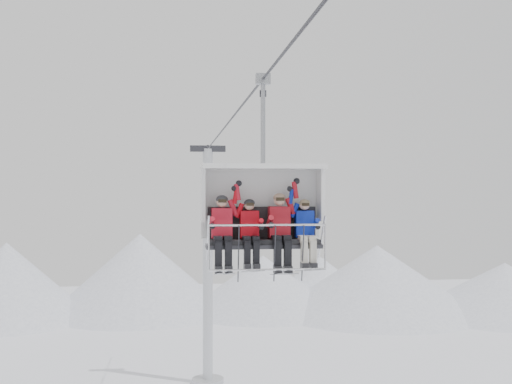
{
  "coord_description": "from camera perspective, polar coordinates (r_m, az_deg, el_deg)",
  "views": [
    {
      "loc": [
        -1.78,
        -14.26,
        11.03
      ],
      "look_at": [
        0.0,
        0.0,
        10.96
      ],
      "focal_mm": 45.0,
      "sensor_mm": 36.0,
      "label": 1
    }
  ],
  "objects": [
    {
      "name": "lift_tower_right",
      "position": [
        36.69,
        -4.31,
        -7.95
      ],
      "size": [
        2.0,
        1.8,
        13.48
      ],
      "color": "#BABDC2",
      "rests_on": "ground"
    },
    {
      "name": "skier_far_right",
      "position": [
        13.21,
        4.42,
        -3.44
      ],
      "size": [
        0.37,
        1.69,
        1.51
      ],
      "color": "#0D249F",
      "rests_on": "chairlift_carrier"
    },
    {
      "name": "haul_cable",
      "position": [
        14.55,
        0.0,
        9.25
      ],
      "size": [
        0.06,
        50.0,
        0.06
      ],
      "primitive_type": "cylinder",
      "rotation": [
        1.57,
        0.0,
        0.0
      ],
      "color": "#2F2F34",
      "rests_on": "lift_tower_left"
    },
    {
      "name": "skier_center_right",
      "position": [
        13.13,
        2.15,
        -3.21
      ],
      "size": [
        0.43,
        1.69,
        1.7
      ],
      "color": "#A3141F",
      "rests_on": "chairlift_carrier"
    },
    {
      "name": "skier_far_left",
      "position": [
        12.99,
        -3.02,
        -3.32
      ],
      "size": [
        0.41,
        1.69,
        1.64
      ],
      "color": "red",
      "rests_on": "chairlift_carrier"
    },
    {
      "name": "chairlift_carrier",
      "position": [
        13.36,
        0.55,
        -1.12
      ],
      "size": [
        2.52,
        1.17,
        3.98
      ],
      "color": "black",
      "rests_on": "haul_cable"
    },
    {
      "name": "skier_center_left",
      "position": [
        13.03,
        -0.54,
        -3.47
      ],
      "size": [
        0.38,
        1.69,
        1.52
      ],
      "color": "#B60A14",
      "rests_on": "chairlift_carrier"
    },
    {
      "name": "ridgeline",
      "position": [
        56.91,
        -6.92,
        -8.0
      ],
      "size": [
        72.0,
        21.0,
        7.0
      ],
      "color": "white",
      "rests_on": "ground"
    }
  ]
}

